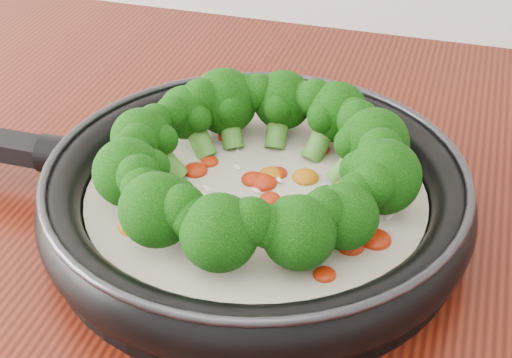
% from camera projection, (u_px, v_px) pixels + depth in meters
% --- Properties ---
extents(skillet, '(0.57, 0.36, 0.10)m').
position_uv_depth(skillet, '(254.00, 187.00, 0.64)').
color(skillet, black).
rests_on(skillet, counter).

